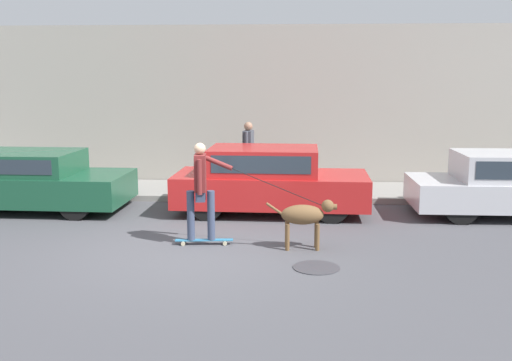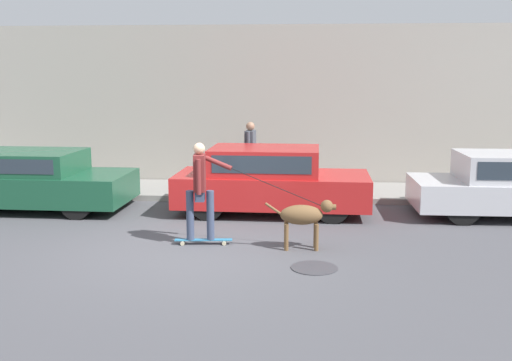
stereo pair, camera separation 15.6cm
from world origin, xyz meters
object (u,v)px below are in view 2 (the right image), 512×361
dog (304,216)px  skateboarder (201,187)px  parked_car_1 (270,181)px  pedestrian_with_bag (250,154)px  parked_car_0 (30,180)px

dog → skateboarder: size_ratio=0.46×
parked_car_1 → dog: (0.69, -2.59, -0.11)m
parked_car_1 → skateboarder: (-1.03, -2.44, 0.32)m
skateboarder → pedestrian_with_bag: size_ratio=1.56×
parked_car_0 → dog: parked_car_0 is taller
parked_car_0 → dog: size_ratio=3.61×
dog → skateboarder: skateboarder is taller
parked_car_0 → parked_car_1: parked_car_1 is taller
parked_car_1 → dog: bearing=-73.6°
parked_car_0 → parked_car_1: bearing=1.5°
parked_car_0 → dog: (5.80, -2.59, -0.06)m
parked_car_1 → pedestrian_with_bag: bearing=110.7°
dog → pedestrian_with_bag: bearing=103.7°
dog → skateboarder: 1.78m
parked_car_0 → parked_car_1: (5.11, 0.00, 0.05)m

